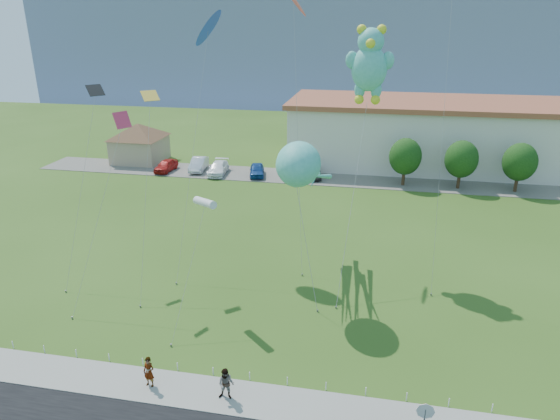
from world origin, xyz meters
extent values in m
plane|color=#304F16|center=(0.00, 0.00, 0.00)|extent=(160.00, 160.00, 0.00)
cube|color=gray|center=(0.00, -2.75, 0.05)|extent=(80.00, 2.50, 0.10)
cube|color=#59544C|center=(0.00, 35.00, 0.03)|extent=(70.00, 6.00, 0.06)
cube|color=slate|center=(0.00, 120.00, 12.50)|extent=(160.00, 50.00, 25.00)
cube|color=tan|center=(-24.00, 38.00, 1.60)|extent=(6.00, 6.00, 3.20)
pyramid|color=brown|center=(-24.00, 38.00, 4.10)|extent=(9.20, 9.20, 1.80)
cube|color=beige|center=(26.00, 44.00, 3.80)|extent=(60.00, 14.00, 7.60)
cube|color=brown|center=(26.00, 44.00, 7.90)|extent=(61.00, 15.00, 0.60)
cylinder|color=red|center=(9.50, -4.20, 2.10)|extent=(0.76, 0.04, 0.76)
cylinder|color=white|center=(9.50, -4.22, 2.10)|extent=(0.80, 0.02, 0.80)
cylinder|color=white|center=(-13.00, -1.30, 0.25)|extent=(0.05, 0.05, 0.50)
cylinder|color=white|center=(-11.00, -1.30, 0.25)|extent=(0.05, 0.05, 0.50)
cylinder|color=white|center=(-9.00, -1.30, 0.25)|extent=(0.05, 0.05, 0.50)
cylinder|color=white|center=(-7.00, -1.30, 0.25)|extent=(0.05, 0.05, 0.50)
cylinder|color=white|center=(-5.00, -1.30, 0.25)|extent=(0.05, 0.05, 0.50)
cylinder|color=white|center=(-3.00, -1.30, 0.25)|extent=(0.05, 0.05, 0.50)
cylinder|color=white|center=(-1.00, -1.30, 0.25)|extent=(0.05, 0.05, 0.50)
cylinder|color=white|center=(1.00, -1.30, 0.25)|extent=(0.05, 0.05, 0.50)
cylinder|color=white|center=(3.00, -1.30, 0.25)|extent=(0.05, 0.05, 0.50)
cylinder|color=white|center=(5.00, -1.30, 0.25)|extent=(0.05, 0.05, 0.50)
cylinder|color=white|center=(7.00, -1.30, 0.25)|extent=(0.05, 0.05, 0.50)
cylinder|color=white|center=(9.00, -1.30, 0.25)|extent=(0.05, 0.05, 0.50)
cylinder|color=white|center=(11.00, -1.30, 0.25)|extent=(0.05, 0.05, 0.50)
cylinder|color=white|center=(13.00, -1.30, 0.25)|extent=(0.05, 0.05, 0.50)
cylinder|color=#3F2B19|center=(10.00, 34.00, 1.10)|extent=(0.36, 0.36, 2.20)
ellipsoid|color=#14380F|center=(10.00, 34.00, 3.40)|extent=(3.60, 3.60, 4.14)
cylinder|color=#3F2B19|center=(16.00, 34.00, 1.10)|extent=(0.36, 0.36, 2.20)
ellipsoid|color=#14380F|center=(16.00, 34.00, 3.40)|extent=(3.60, 3.60, 4.14)
cylinder|color=#3F2B19|center=(22.00, 34.00, 1.10)|extent=(0.36, 0.36, 2.20)
ellipsoid|color=#14380F|center=(22.00, 34.00, 3.40)|extent=(3.60, 3.60, 4.14)
imported|color=gray|center=(-3.89, -2.78, 0.94)|extent=(0.67, 0.50, 1.68)
imported|color=gray|center=(0.24, -2.91, 0.95)|extent=(0.85, 0.67, 1.70)
imported|color=#AF1A15|center=(-18.72, 34.07, 0.77)|extent=(1.97, 4.30, 1.43)
imported|color=silver|center=(-14.89, 35.22, 0.84)|extent=(2.24, 4.92, 1.57)
imported|color=white|center=(-12.01, 34.18, 0.78)|extent=(2.43, 5.10, 1.44)
imported|color=navy|center=(-7.18, 34.32, 0.78)|extent=(2.59, 4.49, 1.44)
imported|color=black|center=(-0.28, 34.72, 0.67)|extent=(2.18, 3.94, 1.23)
ellipsoid|color=teal|center=(1.97, 8.07, 9.21)|extent=(2.84, 3.69, 2.84)
sphere|color=white|center=(1.46, 6.95, 9.51)|extent=(0.45, 0.45, 0.45)
sphere|color=white|center=(2.47, 6.95, 9.51)|extent=(0.45, 0.45, 0.45)
cylinder|color=slate|center=(3.69, 5.88, 0.08)|extent=(0.10, 0.10, 0.16)
cylinder|color=gray|center=(2.83, 6.47, 4.28)|extent=(1.75, 1.22, 8.25)
ellipsoid|color=teal|center=(5.82, 15.57, 14.40)|extent=(2.54, 2.16, 3.18)
sphere|color=teal|center=(5.82, 15.57, 16.26)|extent=(1.86, 1.86, 1.86)
sphere|color=yellow|center=(5.14, 15.57, 17.04)|extent=(0.68, 0.68, 0.68)
sphere|color=yellow|center=(6.51, 15.57, 17.04)|extent=(0.68, 0.68, 0.68)
sphere|color=yellow|center=(5.82, 14.79, 16.16)|extent=(0.68, 0.68, 0.68)
ellipsoid|color=teal|center=(4.55, 15.57, 14.99)|extent=(0.88, 0.63, 1.23)
ellipsoid|color=teal|center=(7.10, 15.57, 14.99)|extent=(0.88, 0.63, 1.23)
ellipsoid|color=teal|center=(5.24, 15.57, 12.94)|extent=(0.78, 0.68, 1.27)
ellipsoid|color=teal|center=(6.41, 15.57, 12.94)|extent=(0.78, 0.68, 1.27)
sphere|color=yellow|center=(5.24, 15.38, 12.25)|extent=(0.68, 0.68, 0.68)
sphere|color=yellow|center=(6.41, 15.38, 12.25)|extent=(0.68, 0.68, 0.68)
cylinder|color=slate|center=(4.83, 6.53, 0.08)|extent=(0.10, 0.10, 0.16)
cylinder|color=gray|center=(5.33, 11.05, 6.11)|extent=(1.02, 9.07, 11.91)
cube|color=#E33254|center=(-9.51, 7.67, 11.64)|extent=(1.29, 1.29, 0.86)
cylinder|color=slate|center=(-11.43, 2.11, 0.08)|extent=(0.10, 0.10, 0.16)
cylinder|color=gray|center=(-10.47, 4.89, 5.80)|extent=(1.95, 5.60, 11.29)
cylinder|color=slate|center=(11.08, 9.40, 0.08)|extent=(0.10, 0.10, 0.16)
cylinder|color=gray|center=(10.95, 12.41, 10.89)|extent=(0.27, 6.05, 21.46)
cube|color=gold|center=(-8.98, 10.93, 12.75)|extent=(1.29, 1.29, 0.86)
cylinder|color=slate|center=(-7.82, 4.19, 0.08)|extent=(0.10, 0.10, 0.16)
cylinder|color=gray|center=(-8.40, 7.56, 6.35)|extent=(1.19, 6.77, 12.40)
cone|color=blue|center=(-6.18, 15.82, 17.12)|extent=(1.80, 1.33, 1.33)
cylinder|color=slate|center=(-6.65, 7.52, 0.08)|extent=(0.10, 0.10, 0.16)
cylinder|color=gray|center=(-6.42, 11.67, 8.54)|extent=(0.50, 8.33, 16.77)
cylinder|color=slate|center=(1.98, 10.51, 0.08)|extent=(0.10, 0.10, 0.16)
cylinder|color=gray|center=(0.90, 14.39, 9.57)|extent=(2.18, 7.77, 18.84)
cube|color=black|center=(-13.24, 11.16, 12.99)|extent=(1.29, 1.29, 0.86)
cylinder|color=slate|center=(-13.76, 5.00, 0.08)|extent=(0.10, 0.10, 0.16)
cylinder|color=gray|center=(-13.50, 8.08, 6.47)|extent=(0.54, 6.19, 12.64)
cylinder|color=silver|center=(-3.40, 5.43, 7.20)|extent=(0.50, 2.25, 0.87)
cylinder|color=slate|center=(-4.18, 0.62, 0.08)|extent=(0.10, 0.10, 0.16)
cylinder|color=gray|center=(-3.79, 3.02, 3.58)|extent=(0.81, 4.83, 6.85)
camera|label=1|loc=(6.63, -21.84, 17.67)|focal=32.00mm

